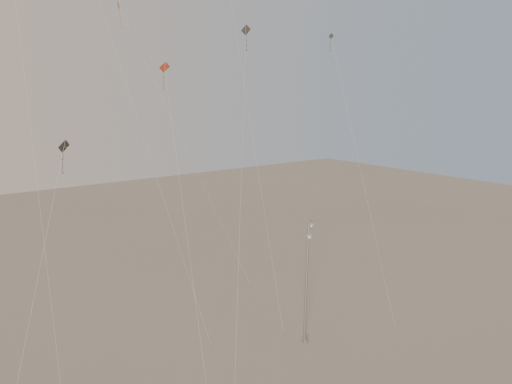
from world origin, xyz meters
TOP-DOWN VIEW (x-y plane):
  - street_lamp at (3.57, 6.05)m, footprint 1.35×1.24m
  - kite_1 at (-0.51, 8.32)m, footprint 9.53×11.90m
  - kite_3 at (-6.15, 7.52)m, footprint 3.45×10.54m
  - kite_4 at (12.66, 11.07)m, footprint 3.24×11.47m
  - kite_5 at (-0.77, 21.65)m, footprint 9.72×6.35m
  - kite_6 at (-14.18, 5.69)m, footprint 5.77×3.82m
  - kite_7 at (-5.68, 18.41)m, footprint 4.40×10.89m

SIDE VIEW (x-z plane):
  - street_lamp at x=3.57m, z-range 0.32..9.92m
  - kite_6 at x=-14.18m, z-range 4.20..20.44m
  - kite_3 at x=-6.15m, z-range 4.77..25.22m
  - kite_4 at x=12.66m, z-range 4.97..28.78m
  - kite_1 at x=-0.51m, z-range 5.63..28.97m
  - kite_5 at x=-0.77m, z-range 6.75..32.93m
  - kite_7 at x=-5.68m, z-range 8.57..37.18m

